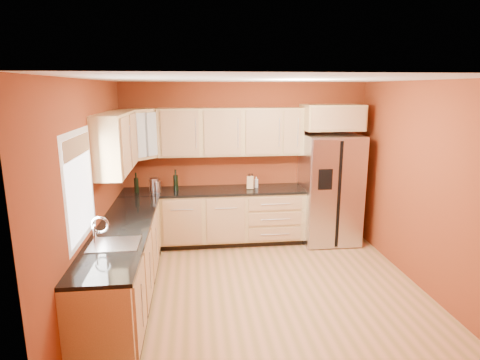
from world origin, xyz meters
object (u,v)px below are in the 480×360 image
object	(u,v)px
refrigerator	(330,189)
knife_block	(250,182)
canister_left	(157,187)
wine_bottle_a	(136,183)
soap_dispenser	(256,182)

from	to	relation	value
refrigerator	knife_block	bearing A→B (deg)	177.67
canister_left	knife_block	bearing A→B (deg)	2.49
wine_bottle_a	soap_dispenser	bearing A→B (deg)	3.34
refrigerator	canister_left	size ratio (longest dim) A/B	10.10
refrigerator	canister_left	distance (m)	2.78
wine_bottle_a	knife_block	bearing A→B (deg)	1.41
canister_left	wine_bottle_a	distance (m)	0.32
refrigerator	knife_block	xyz separation A→B (m)	(-1.31, 0.05, 0.13)
wine_bottle_a	soap_dispenser	xyz separation A→B (m)	(1.89, 0.11, -0.07)
refrigerator	wine_bottle_a	size ratio (longest dim) A/B	5.61
soap_dispenser	canister_left	bearing A→B (deg)	-175.27
refrigerator	canister_left	bearing A→B (deg)	-179.78
wine_bottle_a	refrigerator	bearing A→B (deg)	-0.18
refrigerator	soap_dispenser	bearing A→B (deg)	174.30
refrigerator	wine_bottle_a	distance (m)	3.10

